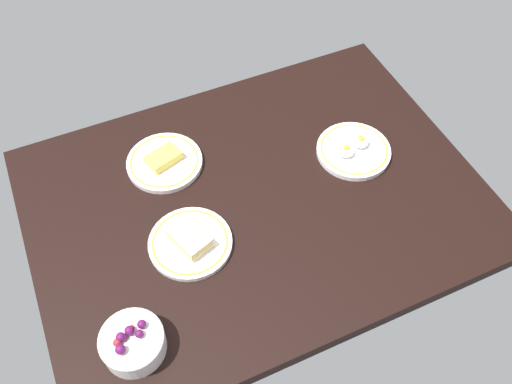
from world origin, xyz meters
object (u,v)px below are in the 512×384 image
(plate_eggs, at_px, (353,150))
(bowl_berries, at_px, (133,342))
(plate_sandwich, at_px, (190,242))
(plate_cheese, at_px, (164,161))

(plate_eggs, bearing_deg, bowl_berries, -157.65)
(bowl_berries, bearing_deg, plate_sandwich, 44.74)
(bowl_berries, bearing_deg, plate_eggs, 22.35)
(bowl_berries, relative_size, plate_eggs, 0.69)
(plate_cheese, bearing_deg, bowl_berries, -115.58)
(plate_eggs, bearing_deg, plate_sandwich, -169.48)
(plate_sandwich, height_order, plate_cheese, plate_sandwich)
(bowl_berries, distance_m, plate_eggs, 0.75)
(plate_cheese, bearing_deg, plate_eggs, -19.50)
(plate_sandwich, height_order, plate_eggs, plate_eggs)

